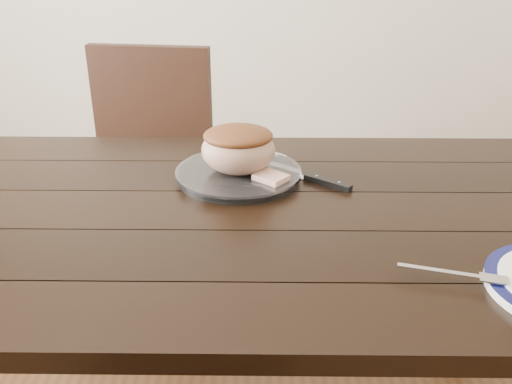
{
  "coord_description": "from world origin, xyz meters",
  "views": [
    {
      "loc": [
        0.08,
        -1.08,
        1.3
      ],
      "look_at": [
        0.08,
        -0.02,
        0.8
      ],
      "focal_mm": 40.0,
      "sensor_mm": 36.0,
      "label": 1
    }
  ],
  "objects_px": {
    "chair_far": "(147,171)",
    "roast_joint": "(238,150)",
    "carving_knife": "(313,179)",
    "fork": "(460,275)",
    "dining_table": "(220,247)",
    "serving_platter": "(239,175)"
  },
  "relations": [
    {
      "from": "chair_far",
      "to": "roast_joint",
      "type": "distance_m",
      "value": 0.73
    },
    {
      "from": "chair_far",
      "to": "carving_knife",
      "type": "height_order",
      "value": "chair_far"
    },
    {
      "from": "fork",
      "to": "dining_table",
      "type": "bearing_deg",
      "value": 162.82
    },
    {
      "from": "dining_table",
      "to": "serving_platter",
      "type": "relative_size",
      "value": 5.57
    },
    {
      "from": "chair_far",
      "to": "roast_joint",
      "type": "height_order",
      "value": "chair_far"
    },
    {
      "from": "serving_platter",
      "to": "roast_joint",
      "type": "height_order",
      "value": "roast_joint"
    },
    {
      "from": "dining_table",
      "to": "chair_far",
      "type": "relative_size",
      "value": 1.73
    },
    {
      "from": "chair_far",
      "to": "carving_knife",
      "type": "relative_size",
      "value": 3.47
    },
    {
      "from": "dining_table",
      "to": "serving_platter",
      "type": "xyz_separation_m",
      "value": [
        0.04,
        0.16,
        0.1
      ]
    },
    {
      "from": "fork",
      "to": "roast_joint",
      "type": "bearing_deg",
      "value": 147.29
    },
    {
      "from": "dining_table",
      "to": "chair_far",
      "type": "xyz_separation_m",
      "value": [
        -0.3,
        0.74,
        -0.13
      ]
    },
    {
      "from": "fork",
      "to": "carving_knife",
      "type": "bearing_deg",
      "value": 132.25
    },
    {
      "from": "chair_far",
      "to": "fork",
      "type": "relative_size",
      "value": 5.3
    },
    {
      "from": "chair_far",
      "to": "fork",
      "type": "distance_m",
      "value": 1.27
    },
    {
      "from": "carving_knife",
      "to": "roast_joint",
      "type": "bearing_deg",
      "value": -147.83
    },
    {
      "from": "dining_table",
      "to": "carving_knife",
      "type": "height_order",
      "value": "carving_knife"
    },
    {
      "from": "dining_table",
      "to": "chair_far",
      "type": "distance_m",
      "value": 0.81
    },
    {
      "from": "fork",
      "to": "carving_knife",
      "type": "xyz_separation_m",
      "value": [
        -0.21,
        0.43,
        -0.01
      ]
    },
    {
      "from": "fork",
      "to": "roast_joint",
      "type": "distance_m",
      "value": 0.58
    },
    {
      "from": "fork",
      "to": "carving_knife",
      "type": "height_order",
      "value": "fork"
    },
    {
      "from": "serving_platter",
      "to": "roast_joint",
      "type": "relative_size",
      "value": 1.69
    },
    {
      "from": "fork",
      "to": "serving_platter",
      "type": "bearing_deg",
      "value": 147.29
    }
  ]
}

